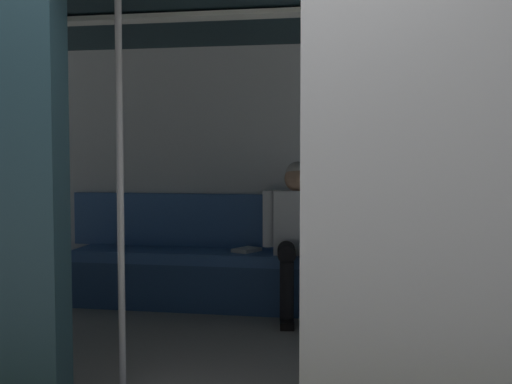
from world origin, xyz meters
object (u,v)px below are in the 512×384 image
at_px(grab_pole_far, 304,192).
at_px(bench_seat, 269,267).
at_px(train_car, 228,111).
at_px(person_seated, 298,228).
at_px(handbag, 351,244).
at_px(grab_pole_door, 120,192).
at_px(book, 247,250).

bearing_deg(grab_pole_far, bench_seat, -74.97).
xyz_separation_m(train_car, person_seated, (-0.31, -1.04, -0.83)).
distance_m(bench_seat, handbag, 0.68).
bearing_deg(bench_seat, grab_pole_door, 75.92).
relative_size(train_car, person_seated, 5.34).
bearing_deg(book, grab_pole_far, 137.01).
distance_m(bench_seat, grab_pole_far, 1.94).
height_order(person_seated, handbag, person_seated).
bearing_deg(train_car, handbag, -122.16).
height_order(person_seated, book, person_seated).
bearing_deg(grab_pole_door, book, -98.13).
height_order(bench_seat, grab_pole_far, grab_pole_far).
distance_m(bench_seat, book, 0.24).
distance_m(train_car, bench_seat, 1.60).
distance_m(person_seated, grab_pole_door, 1.98).
height_order(bench_seat, grab_pole_door, grab_pole_door).
bearing_deg(bench_seat, train_car, 86.10).
height_order(train_car, bench_seat, train_car).
distance_m(train_car, handbag, 1.66).
bearing_deg(book, handbag, -154.28).
bearing_deg(grab_pole_far, train_car, -50.10).
bearing_deg(train_car, bench_seat, -93.90).
bearing_deg(person_seated, bench_seat, -12.07).
distance_m(train_car, book, 1.56).
bearing_deg(train_car, person_seated, -106.72).
relative_size(bench_seat, book, 14.72).
xyz_separation_m(bench_seat, book, (0.19, -0.07, 0.12)).
height_order(book, grab_pole_far, grab_pole_far).
distance_m(handbag, grab_pole_door, 2.28).
xyz_separation_m(book, grab_pole_door, (0.28, 1.94, 0.58)).
xyz_separation_m(grab_pole_door, grab_pole_far, (-0.94, -0.12, 0.00)).
xyz_separation_m(person_seated, grab_pole_far, (-0.23, 1.69, 0.38)).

